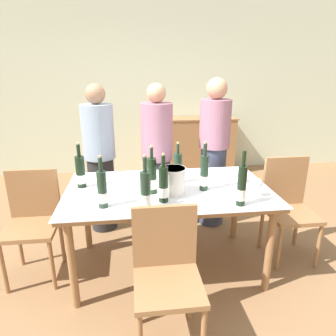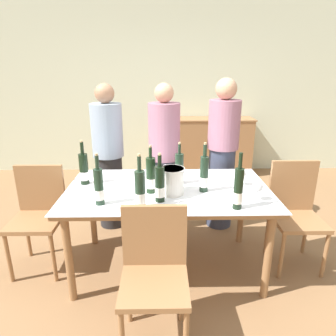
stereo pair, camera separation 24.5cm
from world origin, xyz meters
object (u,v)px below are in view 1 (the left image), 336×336
wine_bottle_3 (178,169)px  chair_right_end (288,202)px  wine_bottle_0 (146,191)px  person_host (100,161)px  wine_bottle_2 (204,173)px  person_guest_right (214,155)px  wine_bottle_1 (152,177)px  chair_near_front (167,268)px  chair_left_end (33,216)px  ice_bucket (173,180)px  person_guest_left (157,160)px  sideboard_cabinet (195,146)px  wine_bottle_4 (102,190)px  wine_glass_1 (257,184)px  wine_bottle_7 (81,172)px  wine_glass_0 (238,172)px  dining_table (168,196)px  wine_bottle_5 (242,187)px  wine_bottle_6 (163,185)px  wine_glass_2 (163,169)px

wine_bottle_3 → chair_right_end: 1.10m
wine_bottle_0 → person_host: person_host is taller
wine_bottle_0 → wine_bottle_2: 0.58m
wine_bottle_3 → person_guest_right: (0.50, 0.65, -0.07)m
wine_bottle_1 → person_guest_right: 1.13m
wine_bottle_2 → wine_bottle_3: bearing=136.9°
chair_near_front → chair_left_end: 1.32m
ice_bucket → person_guest_left: (-0.05, 0.85, -0.09)m
wine_bottle_2 → person_guest_left: (-0.32, 0.80, -0.12)m
chair_left_end → person_host: 0.92m
sideboard_cabinet → chair_near_front: bearing=-105.0°
wine_bottle_4 → wine_glass_1: 1.18m
wine_bottle_4 → chair_near_front: bearing=-46.6°
wine_bottle_3 → wine_glass_1: 0.68m
wine_bottle_1 → wine_bottle_2: wine_bottle_2 is taller
wine_bottle_7 → person_guest_right: 1.47m
ice_bucket → wine_bottle_4: 0.57m
chair_near_front → wine_glass_0: bearing=47.3°
wine_bottle_0 → wine_glass_0: bearing=27.0°
wine_glass_1 → chair_left_end: size_ratio=0.16×
person_host → person_guest_left: (0.60, -0.06, 0.00)m
dining_table → wine_bottle_7: (-0.72, 0.12, 0.20)m
wine_bottle_1 → wine_bottle_2: size_ratio=0.96×
wine_glass_0 → chair_near_front: (-0.73, -0.79, -0.33)m
wine_bottle_5 → chair_near_front: (-0.59, -0.34, -0.38)m
wine_bottle_6 → chair_right_end: bearing=15.6°
person_host → person_guest_right: (1.23, -0.03, 0.03)m
wine_bottle_2 → person_host: (-0.92, 0.86, -0.12)m
wine_bottle_2 → person_guest_left: person_guest_left is taller
dining_table → wine_glass_0: size_ratio=12.26×
wine_glass_1 → chair_right_end: bearing=35.5°
dining_table → person_guest_left: bearing=92.0°
wine_bottle_3 → wine_bottle_6: wine_bottle_6 is taller
dining_table → wine_bottle_4: size_ratio=4.36×
wine_bottle_3 → person_guest_left: person_guest_left is taller
wine_bottle_6 → chair_left_end: bearing=162.9°
sideboard_cabinet → wine_glass_0: 2.51m
wine_bottle_0 → wine_glass_0: (0.83, 0.42, -0.04)m
wine_bottle_2 → wine_glass_1: (0.38, -0.18, -0.04)m
wine_bottle_6 → person_host: bearing=118.3°
wine_bottle_0 → wine_bottle_2: size_ratio=0.99×
wine_bottle_4 → wine_bottle_6: (0.44, 0.04, -0.00)m
wine_bottle_2 → person_guest_left: bearing=111.5°
wine_bottle_5 → wine_bottle_7: bearing=157.3°
wine_bottle_5 → chair_near_front: bearing=-149.8°
wine_bottle_3 → person_host: person_host is taller
chair_near_front → wine_bottle_1: bearing=93.5°
sideboard_cabinet → wine_bottle_0: bearing=-108.6°
wine_bottle_5 → wine_glass_2: (-0.51, 0.60, -0.05)m
ice_bucket → person_guest_right: 1.05m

